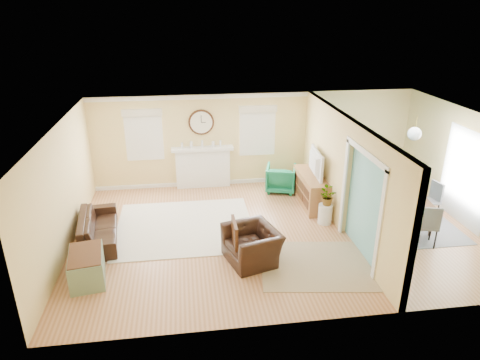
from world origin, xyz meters
The scene contains 29 objects.
floor centered at (0.00, 0.00, 0.00)m, with size 9.00×9.00×0.00m, color #A0643C.
wall_back centered at (0.00, 3.00, 1.30)m, with size 9.00×0.02×2.60m, color #EAD587.
wall_front centered at (0.00, -3.00, 1.30)m, with size 9.00×0.02×2.60m, color #EAD587.
wall_left centered at (-4.50, 0.00, 1.30)m, with size 0.02×6.00×2.60m, color #EAD587.
wall_right centered at (4.50, 0.00, 1.30)m, with size 0.02×6.00×2.60m, color #EAD587.
ceiling centered at (0.00, 0.00, 2.60)m, with size 9.00×6.00×0.02m, color white.
partition centered at (1.51, 0.28, 1.36)m, with size 0.17×6.00×2.60m.
fireplace centered at (-1.50, 2.88, 0.60)m, with size 1.70×0.30×1.17m.
wall_clock centered at (-1.50, 2.97, 1.85)m, with size 0.70×0.07×0.70m.
window_left centered at (-3.05, 2.95, 1.66)m, with size 1.05×0.13×1.42m.
window_right centered at (0.05, 2.95, 1.66)m, with size 1.05×0.13×1.42m.
french_doors centered at (4.45, 0.00, 1.10)m, with size 0.06×1.70×2.20m.
pendant centered at (3.00, 0.00, 2.20)m, with size 0.30×0.30×0.55m.
rug_cream centered at (-2.07, 0.52, 0.01)m, with size 3.14×2.72×0.02m, color beige.
rug_jute centered at (0.48, -1.43, 0.01)m, with size 2.16×1.77×0.01m, color tan.
rug_grey centered at (3.07, 0.23, 0.01)m, with size 2.23×2.79×0.01m, color slate.
sofa centered at (-3.95, 0.20, 0.29)m, with size 1.97×0.77×0.58m, color black.
eames_chair centered at (-0.75, -1.08, 0.35)m, with size 1.08×0.94×0.70m, color black.
green_chair centered at (0.61, 2.28, 0.36)m, with size 0.78×0.80×0.73m, color #0B6B37.
trunk centered at (-3.91, -1.31, 0.28)m, with size 0.75×1.07×0.57m.
credenza centered at (1.19, 1.34, 0.40)m, with size 0.56×1.64×0.80m.
tv centered at (1.17, 1.34, 1.13)m, with size 1.14×0.15×0.66m, color black.
garden_stool centered at (1.22, 0.26, 0.24)m, with size 0.32×0.32×0.48m, color white.
potted_plant centered at (1.22, 0.26, 0.70)m, with size 0.39×0.34×0.44m, color #337F33.
dining_table centered at (3.07, 0.23, 0.33)m, with size 1.88×1.05×0.66m, color #4D2411.
dining_chair_n centered at (3.07, 1.38, 0.61)m, with size 0.53×0.53×1.03m.
dining_chair_s centered at (3.04, -0.96, 0.56)m, with size 0.51×0.51×0.96m.
dining_chair_w centered at (2.35, 0.20, 0.53)m, with size 0.47×0.47×0.90m.
dining_chair_e centered at (3.78, 0.21, 0.53)m, with size 0.46×0.46×0.91m.
Camera 1 is at (-1.99, -8.39, 4.81)m, focal length 32.00 mm.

